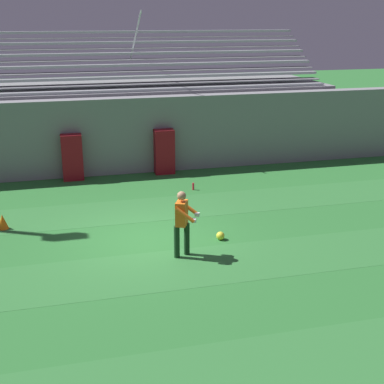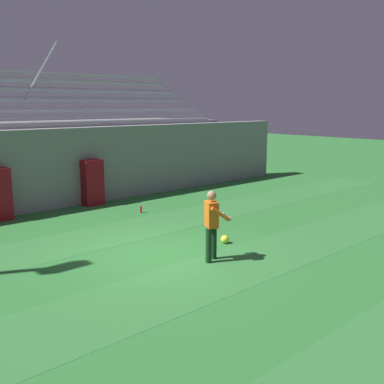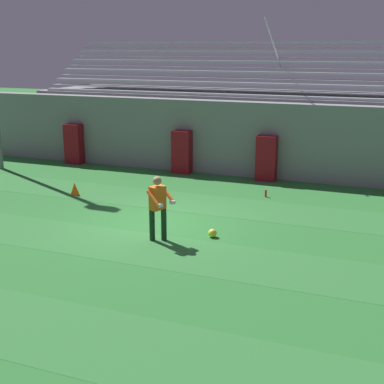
% 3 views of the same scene
% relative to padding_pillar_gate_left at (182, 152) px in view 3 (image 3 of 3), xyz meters
% --- Properties ---
extents(ground_plane, '(80.00, 80.00, 0.00)m').
position_rel_padding_pillar_gate_left_xyz_m(ground_plane, '(1.67, -5.95, -0.83)').
color(ground_plane, '#2D7533').
extents(turf_stripe_near, '(28.00, 2.06, 0.01)m').
position_rel_padding_pillar_gate_left_xyz_m(turf_stripe_near, '(1.67, -11.95, -0.83)').
color(turf_stripe_near, '#337A38').
rests_on(turf_stripe_near, ground).
extents(turf_stripe_mid, '(28.00, 2.06, 0.01)m').
position_rel_padding_pillar_gate_left_xyz_m(turf_stripe_mid, '(1.67, -7.84, -0.83)').
color(turf_stripe_mid, '#337A38').
rests_on(turf_stripe_mid, ground).
extents(turf_stripe_far, '(28.00, 2.06, 0.01)m').
position_rel_padding_pillar_gate_left_xyz_m(turf_stripe_far, '(1.67, -3.72, -0.83)').
color(turf_stripe_far, '#337A38').
rests_on(turf_stripe_far, ground).
extents(back_wall, '(24.00, 0.60, 2.80)m').
position_rel_padding_pillar_gate_left_xyz_m(back_wall, '(1.67, 0.55, 0.57)').
color(back_wall, gray).
rests_on(back_wall, ground).
extents(padding_pillar_gate_left, '(0.73, 0.44, 1.66)m').
position_rel_padding_pillar_gate_left_xyz_m(padding_pillar_gate_left, '(0.00, 0.00, 0.00)').
color(padding_pillar_gate_left, maroon).
rests_on(padding_pillar_gate_left, ground).
extents(padding_pillar_gate_right, '(0.73, 0.44, 1.66)m').
position_rel_padding_pillar_gate_left_xyz_m(padding_pillar_gate_right, '(3.34, 0.00, 0.00)').
color(padding_pillar_gate_right, maroon).
rests_on(padding_pillar_gate_right, ground).
extents(padding_pillar_far_left, '(0.73, 0.44, 1.66)m').
position_rel_padding_pillar_gate_left_xyz_m(padding_pillar_far_left, '(-4.90, 0.00, 0.00)').
color(padding_pillar_far_left, maroon).
rests_on(padding_pillar_far_left, ground).
extents(bleacher_stand, '(18.00, 4.75, 5.83)m').
position_rel_padding_pillar_gate_left_xyz_m(bleacher_stand, '(1.67, 3.24, 0.68)').
color(bleacher_stand, gray).
rests_on(bleacher_stand, ground).
extents(goalkeeper, '(0.70, 0.72, 1.67)m').
position_rel_padding_pillar_gate_left_xyz_m(goalkeeper, '(2.33, -7.19, 0.13)').
color(goalkeeper, '#143319').
rests_on(goalkeeper, ground).
extents(soccer_ball, '(0.22, 0.22, 0.22)m').
position_rel_padding_pillar_gate_left_xyz_m(soccer_ball, '(3.53, -6.47, -0.72)').
color(soccer_ball, yellow).
rests_on(soccer_ball, ground).
extents(traffic_cone, '(0.30, 0.30, 0.42)m').
position_rel_padding_pillar_gate_left_xyz_m(traffic_cone, '(-2.09, -4.26, -0.62)').
color(traffic_cone, orange).
rests_on(traffic_cone, ground).
extents(water_bottle, '(0.07, 0.07, 0.24)m').
position_rel_padding_pillar_gate_left_xyz_m(water_bottle, '(3.88, -2.20, -0.71)').
color(water_bottle, red).
rests_on(water_bottle, ground).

